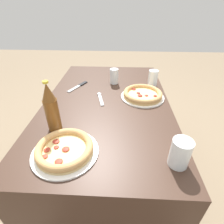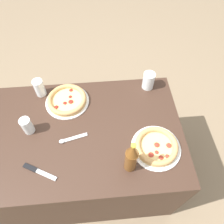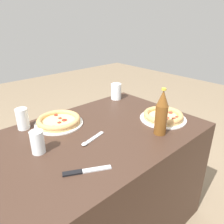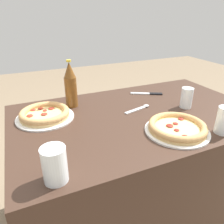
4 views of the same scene
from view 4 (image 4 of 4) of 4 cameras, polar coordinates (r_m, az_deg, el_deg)
ground_plane at (r=1.59m, az=5.60°, el=-24.19°), size 8.00×8.00×0.00m
table at (r=1.34m, az=6.26°, el=-14.23°), size 1.29×0.79×0.71m
pizza_margherita at (r=1.00m, az=16.66°, el=-3.93°), size 0.28×0.28×0.04m
pizza_salami at (r=1.13m, az=-17.14°, el=-0.57°), size 0.28×0.28×0.05m
glass_water at (r=0.71m, az=-14.72°, el=-13.49°), size 0.08×0.08×0.12m
glass_lemonade at (r=1.26m, az=18.87°, el=3.25°), size 0.06×0.06×0.11m
glass_mango_juice at (r=1.05m, az=27.23°, el=-2.15°), size 0.07×0.07×0.12m
beer_bottle at (r=1.21m, az=-10.77°, el=6.90°), size 0.07×0.07×0.26m
knife at (r=1.42m, az=9.37°, el=4.76°), size 0.19×0.12×0.01m
spoon at (r=1.20m, az=7.35°, el=1.00°), size 0.17×0.06×0.01m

